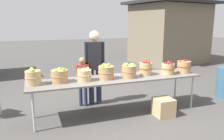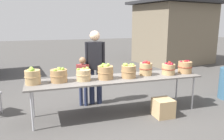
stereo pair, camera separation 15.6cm
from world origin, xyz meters
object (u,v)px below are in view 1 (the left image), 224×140
(apple_basket_green_0, at_px, (33,77))
(vendor_adult, at_px, (95,62))
(child_customer, at_px, (83,78))
(apple_basket_green_4, at_px, (129,71))
(produce_crate, at_px, (163,107))
(apple_basket_green_2, at_px, (84,75))
(apple_basket_red_0, at_px, (146,68))
(apple_basket_red_1, at_px, (168,68))
(market_table, at_px, (117,79))
(apple_basket_green_1, at_px, (60,76))
(apple_basket_green_3, at_px, (106,72))
(apple_basket_red_2, at_px, (184,66))

(apple_basket_green_0, bearing_deg, vendor_adult, 25.64)
(vendor_adult, bearing_deg, child_customer, 24.46)
(vendor_adult, distance_m, child_customer, 0.44)
(apple_basket_green_4, height_order, produce_crate, apple_basket_green_4)
(child_customer, height_order, produce_crate, child_customer)
(apple_basket_green_2, bearing_deg, apple_basket_green_4, -3.64)
(apple_basket_red_0, xyz_separation_m, vendor_adult, (-0.95, 0.62, 0.09))
(apple_basket_red_1, bearing_deg, vendor_adult, 153.07)
(market_table, bearing_deg, child_customer, 132.53)
(apple_basket_red_0, height_order, apple_basket_red_1, apple_basket_red_0)
(apple_basket_green_1, xyz_separation_m, apple_basket_red_1, (2.28, -0.11, 0.00))
(apple_basket_green_2, xyz_separation_m, apple_basket_green_4, (0.91, -0.06, 0.02))
(apple_basket_red_0, bearing_deg, child_customer, 155.24)
(apple_basket_green_3, height_order, apple_basket_green_4, apple_basket_green_4)
(apple_basket_red_1, bearing_deg, apple_basket_green_3, 177.93)
(apple_basket_green_3, height_order, apple_basket_red_1, apple_basket_green_3)
(apple_basket_green_4, bearing_deg, produce_crate, -34.56)
(produce_crate, bearing_deg, apple_basket_red_0, 107.26)
(apple_basket_green_3, height_order, apple_basket_red_2, apple_basket_green_3)
(apple_basket_green_1, relative_size, apple_basket_red_2, 1.05)
(apple_basket_green_0, bearing_deg, produce_crate, -11.53)
(apple_basket_green_4, bearing_deg, apple_basket_green_3, 174.81)
(market_table, xyz_separation_m, vendor_adult, (-0.28, 0.67, 0.26))
(apple_basket_green_3, distance_m, produce_crate, 1.35)
(market_table, bearing_deg, vendor_adult, 112.56)
(apple_basket_red_2, xyz_separation_m, vendor_adult, (-1.86, 0.70, 0.10))
(apple_basket_green_2, bearing_deg, apple_basket_green_0, 178.01)
(produce_crate, bearing_deg, apple_basket_green_1, 165.58)
(apple_basket_green_3, relative_size, apple_basket_red_1, 1.09)
(apple_basket_green_0, height_order, apple_basket_green_2, apple_basket_green_0)
(apple_basket_green_1, bearing_deg, apple_basket_red_2, -1.74)
(apple_basket_green_0, relative_size, apple_basket_red_2, 0.99)
(apple_basket_green_1, distance_m, apple_basket_red_1, 2.28)
(market_table, height_order, apple_basket_red_1, apple_basket_red_1)
(market_table, distance_m, child_customer, 0.85)
(apple_basket_green_3, bearing_deg, vendor_adult, 93.60)
(apple_basket_green_1, relative_size, apple_basket_green_4, 1.06)
(apple_basket_green_4, bearing_deg, market_table, 167.82)
(apple_basket_green_2, relative_size, apple_basket_green_4, 0.94)
(apple_basket_green_2, relative_size, apple_basket_red_2, 0.93)
(apple_basket_green_0, bearing_deg, child_customer, 29.76)
(apple_basket_red_2, distance_m, child_customer, 2.26)
(apple_basket_red_0, bearing_deg, produce_crate, -72.74)
(apple_basket_green_2, height_order, apple_basket_green_4, apple_basket_green_4)
(apple_basket_red_1, height_order, vendor_adult, vendor_adult)
(apple_basket_green_2, bearing_deg, apple_basket_green_3, -1.93)
(market_table, distance_m, apple_basket_red_1, 1.17)
(apple_basket_green_2, bearing_deg, produce_crate, -17.14)
(apple_basket_green_1, bearing_deg, apple_basket_green_4, -4.14)
(apple_basket_green_1, height_order, apple_basket_green_3, apple_basket_green_3)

